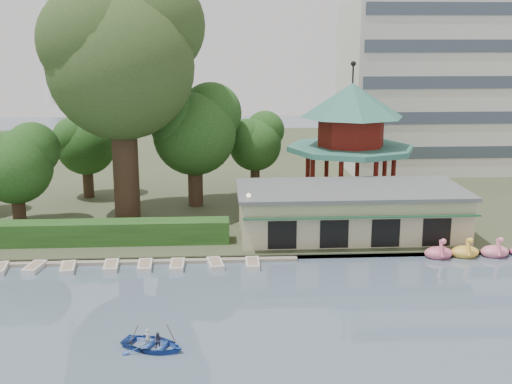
{
  "coord_description": "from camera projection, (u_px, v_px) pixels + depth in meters",
  "views": [
    {
      "loc": [
        -0.84,
        -28.51,
        16.12
      ],
      "look_at": [
        2.0,
        18.0,
        5.0
      ],
      "focal_mm": 45.0,
      "sensor_mm": 36.0,
      "label": 1
    }
  ],
  "objects": [
    {
      "name": "ground_plane",
      "position": [
        238.0,
        376.0,
        31.47
      ],
      "size": [
        220.0,
        220.0,
        0.0
      ],
      "primitive_type": "plane",
      "color": "slate",
      "rests_on": "ground"
    },
    {
      "name": "shore",
      "position": [
        224.0,
        167.0,
        81.91
      ],
      "size": [
        220.0,
        70.0,
        0.4
      ],
      "primitive_type": "cube",
      "color": "#424930",
      "rests_on": "ground"
    },
    {
      "name": "embankment",
      "position": [
        230.0,
        257.0,
        48.23
      ],
      "size": [
        220.0,
        0.6,
        0.3
      ],
      "primitive_type": "cube",
      "color": "gray",
      "rests_on": "ground"
    },
    {
      "name": "dock",
      "position": [
        68.0,
        261.0,
        47.43
      ],
      "size": [
        34.0,
        1.6,
        0.24
      ],
      "primitive_type": "cube",
      "color": "gray",
      "rests_on": "ground"
    },
    {
      "name": "boathouse",
      "position": [
        350.0,
        210.0,
        52.85
      ],
      "size": [
        18.6,
        9.39,
        3.9
      ],
      "color": "#C2BA93",
      "rests_on": "shore"
    },
    {
      "name": "pavilion",
      "position": [
        351.0,
        132.0,
        61.51
      ],
      "size": [
        12.4,
        12.4,
        13.5
      ],
      "color": "#C2BA93",
      "rests_on": "shore"
    },
    {
      "name": "office_building",
      "position": [
        490.0,
        93.0,
        78.72
      ],
      "size": [
        38.0,
        18.0,
        20.0
      ],
      "color": "silver",
      "rests_on": "shore"
    },
    {
      "name": "hedge",
      "position": [
        38.0,
        234.0,
        50.18
      ],
      "size": [
        30.0,
        2.0,
        1.8
      ],
      "primitive_type": "cube",
      "color": "#26511D",
      "rests_on": "shore"
    },
    {
      "name": "lamp_post",
      "position": [
        249.0,
        210.0,
        49.23
      ],
      "size": [
        0.36,
        0.36,
        4.28
      ],
      "color": "black",
      "rests_on": "shore"
    },
    {
      "name": "big_tree",
      "position": [
        123.0,
        53.0,
        54.86
      ],
      "size": [
        13.89,
        12.94,
        21.65
      ],
      "color": "#3A281C",
      "rests_on": "shore"
    },
    {
      "name": "small_trees",
      "position": [
        83.0,
        146.0,
        59.26
      ],
      "size": [
        39.45,
        16.27,
        11.79
      ],
      "color": "#3A281C",
      "rests_on": "shore"
    },
    {
      "name": "moored_rowboats",
      "position": [
        54.0,
        267.0,
        46.0
      ],
      "size": [
        29.59,
        2.68,
        0.36
      ],
      "color": "silver",
      "rests_on": "ground"
    },
    {
      "name": "rowboat_with_passengers",
      "position": [
        153.0,
        340.0,
        34.13
      ],
      "size": [
        5.83,
        5.1,
        2.01
      ],
      "color": "#2D56B1",
      "rests_on": "ground"
    }
  ]
}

